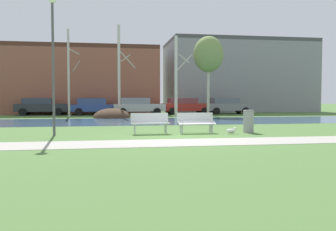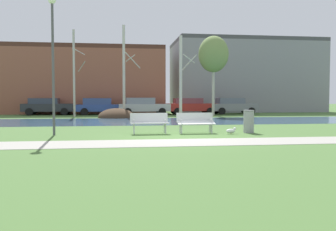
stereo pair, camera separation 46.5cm
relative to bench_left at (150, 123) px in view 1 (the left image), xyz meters
name	(u,v)px [view 1 (the left image)]	position (x,y,z in m)	size (l,w,h in m)	color
ground_plane	(150,121)	(0.99, 8.73, -0.47)	(120.00, 120.00, 0.00)	#476B33
paved_path_strip	(190,142)	(0.99, -3.12, -0.47)	(60.00, 1.98, 0.01)	#9E998E
river_band	(151,121)	(0.99, 8.11, -0.47)	(80.00, 7.31, 0.01)	#33516B
soil_mound	(112,118)	(-1.52, 12.77, -0.47)	(2.83, 3.18, 1.44)	#423021
bench_left	(150,123)	(0.00, 0.00, 0.00)	(1.61, 0.60, 0.87)	silver
bench_right	(196,122)	(1.98, 0.00, 0.00)	(1.61, 0.60, 0.87)	silver
trash_bin	(249,121)	(4.29, -0.15, 0.04)	(0.48, 0.48, 0.98)	gray
seagull	(232,131)	(3.39, -0.53, -0.34)	(0.48, 0.18, 0.27)	white
streetlamp	(53,43)	(-3.87, -0.08, 3.22)	(0.32, 0.32, 5.56)	#4C4C51
birch_far_left	(69,72)	(-4.90, 14.73, 3.08)	(1.02, 1.79, 7.01)	#BCB7A8
birch_left	(119,70)	(-0.88, 14.28, 3.27)	(1.46, 2.26, 7.39)	beige
birch_center_left	(177,75)	(3.66, 13.46, 2.86)	(1.44, 2.42, 6.50)	beige
birch_center	(208,55)	(6.55, 14.32, 4.67)	(2.52, 2.52, 6.69)	#BCB7A8
parked_van_nearest_dark	(41,106)	(-7.64, 17.83, 0.32)	(4.48, 2.26, 1.49)	#282B30
parked_sedan_second_blue	(95,106)	(-3.00, 17.39, 0.31)	(4.43, 2.25, 1.49)	#2D4793
parked_hatch_third_silver	(138,106)	(0.80, 16.96, 0.33)	(4.62, 2.08, 1.53)	#B2B5BC
parked_wagon_fourth_red	(185,106)	(5.22, 17.23, 0.32)	(4.59, 2.06, 1.49)	maroon
parked_suv_fifth_grey	(227,106)	(9.19, 17.20, 0.32)	(4.37, 2.08, 1.51)	slate
building_brick_low	(68,81)	(-5.91, 22.91, 2.81)	(17.98, 8.20, 6.56)	brown
building_grey_warehouse	(237,77)	(12.73, 24.28, 3.47)	(15.80, 8.56, 7.87)	gray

